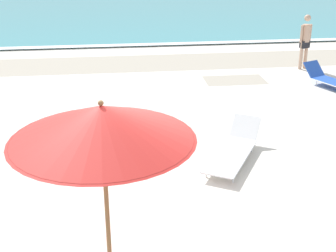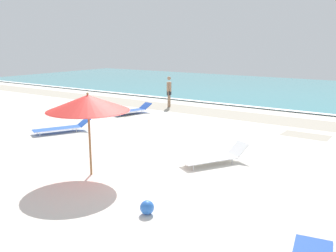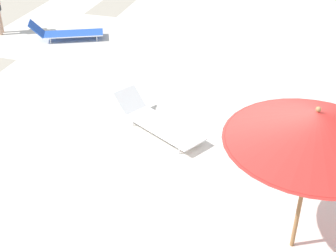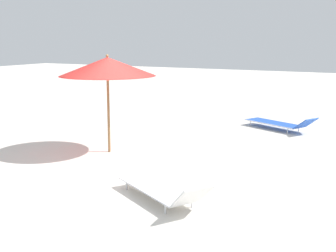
% 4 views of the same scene
% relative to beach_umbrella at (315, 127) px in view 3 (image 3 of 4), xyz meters
% --- Properties ---
extents(ground_plane, '(60.00, 60.00, 0.16)m').
position_rel_beach_umbrella_xyz_m(ground_plane, '(1.00, 1.16, -2.15)').
color(ground_plane, silver).
extents(beach_umbrella, '(2.30, 2.30, 2.36)m').
position_rel_beach_umbrella_xyz_m(beach_umbrella, '(0.00, 0.00, 0.00)').
color(beach_umbrella, olive).
rests_on(beach_umbrella, ground_plane).
extents(sun_lounger_under_umbrella, '(1.41, 2.17, 0.58)m').
position_rel_beach_umbrella_xyz_m(sun_lounger_under_umbrella, '(6.51, 6.97, -1.85)').
color(sun_lounger_under_umbrella, blue).
rests_on(sun_lounger_under_umbrella, ground_plane).
extents(sun_lounger_near_water_left, '(1.62, 2.18, 0.56)m').
position_rel_beach_umbrella_xyz_m(sun_lounger_near_water_left, '(2.47, 2.88, -1.85)').
color(sun_lounger_near_water_left, white).
rests_on(sun_lounger_near_water_left, ground_plane).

